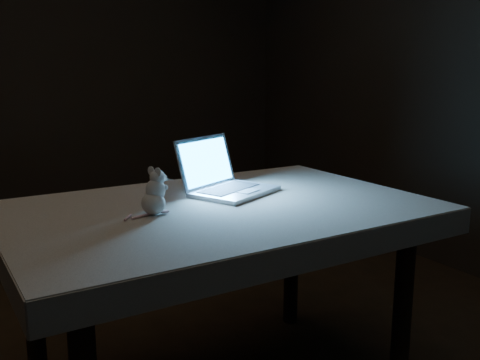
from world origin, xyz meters
TOP-DOWN VIEW (x-y plane):
  - back_wall at (0.00, 2.50)m, footprint 4.50×0.04m
  - table at (0.28, -0.20)m, footprint 1.46×0.95m
  - tablecloth at (0.18, -0.16)m, footprint 1.72×1.33m
  - laptop at (0.43, -0.06)m, footprint 0.43×0.41m
  - plush_mouse at (0.02, -0.20)m, footprint 0.12×0.12m

SIDE VIEW (x-z plane):
  - table at x=0.28m, z-range 0.00..0.77m
  - tablecloth at x=0.18m, z-range 0.69..0.78m
  - plush_mouse at x=0.02m, z-range 0.78..0.94m
  - laptop at x=0.43m, z-range 0.78..1.01m
  - back_wall at x=0.00m, z-range 0.00..2.60m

